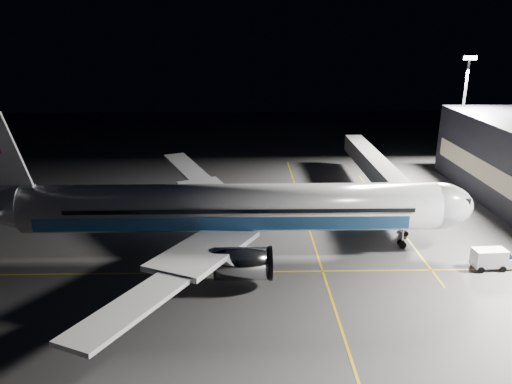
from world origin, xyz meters
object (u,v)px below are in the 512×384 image
Objects in this scene: baggage_tug at (205,191)px; safety_cone_a at (236,212)px; airliner at (222,209)px; jet_bridge at (378,170)px; floodlight_mast_north at (463,105)px; safety_cone_c at (229,211)px; service_truck at (493,258)px; safety_cone_b at (264,213)px.

safety_cone_a is at bearing -46.40° from baggage_tug.
airliner reaches higher than baggage_tug.
floodlight_mast_north is (18.00, 13.93, 7.79)m from jet_bridge.
floodlight_mast_north reaches higher than baggage_tug.
jet_bridge reaches higher than safety_cone_c.
airliner reaches higher than service_truck.
floodlight_mast_north reaches higher than safety_cone_a.
floodlight_mast_north is (41.08, 31.99, 7.21)m from airliner.
service_truck is 1.62× the size of baggage_tug.
baggage_tug is at bearing -164.77° from floodlight_mast_north.
baggage_tug is at bearing 121.82° from safety_cone_a.
jet_bridge reaches higher than safety_cone_a.
service_truck reaches higher than safety_cone_b.
airliner is 13.12m from safety_cone_c.
jet_bridge is 23.00m from safety_cone_a.
floodlight_mast_north is 36.12× the size of safety_cone_a.
safety_cone_a is (-39.72, -20.14, -12.08)m from floodlight_mast_north.
safety_cone_b is at bearing 141.62° from service_truck.
jet_bridge is at bearing -142.26° from floodlight_mast_north.
floodlight_mast_north is at bearing 37.91° from airliner.
jet_bridge reaches higher than safety_cone_b.
floodlight_mast_north reaches higher than jet_bridge.
service_truck reaches higher than baggage_tug.
jet_bridge is at bearing 15.95° from safety_cone_a.
safety_cone_c is (-22.68, -5.89, -4.32)m from jet_bridge.
floodlight_mast_north reaches higher than safety_cone_b.
safety_cone_a reaches higher than safety_cone_b.
airliner is 20.60m from baggage_tug.
safety_cone_a is (-28.44, 17.65, -0.96)m from service_truck.
safety_cone_b is (4.04, -0.72, -0.00)m from safety_cone_a.
service_truck is 42.09m from baggage_tug.
safety_cone_b is at bearing -158.59° from jet_bridge.
safety_cone_a is at bearing -18.60° from safety_cone_c.
safety_cone_a is at bearing -153.11° from floodlight_mast_north.
service_truck is 33.48m from safety_cone_a.
floodlight_mast_north is at bearing 27.01° from baggage_tug.
service_truck is at bearing -31.83° from safety_cone_a.
floodlight_mast_north is 4.43× the size of service_truck.
service_truck reaches higher than safety_cone_a.
safety_cone_c is (-5.00, 1.05, -0.02)m from safety_cone_b.
safety_cone_b is at bearing -32.29° from baggage_tug.
airliner is 30.60m from service_truck.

